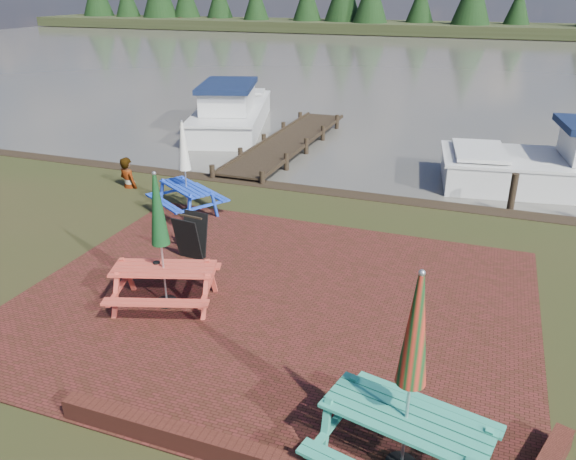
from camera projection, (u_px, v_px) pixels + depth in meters
The scene contains 11 objects.
ground at pixel (251, 332), 9.24m from camera, with size 120.00×120.00×0.00m, color black.
paving at pixel (274, 302), 10.09m from camera, with size 9.00×7.50×0.02m, color #381A12.
water at pixel (453, 63), 41.08m from camera, with size 120.00×60.00×0.02m, color #4B4740.
far_treeline at pixel (479, 4), 64.73m from camera, with size 120.00×10.00×8.10m.
picnic_table_teal at pixel (407, 408), 6.24m from camera, with size 2.21×2.05×2.62m.
picnic_table_red at pixel (163, 262), 9.68m from camera, with size 2.17×2.04×2.46m.
picnic_table_blue at pixel (186, 182), 13.74m from camera, with size 2.20×2.15×2.32m.
chalkboard at pixel (191, 236), 11.57m from camera, with size 0.60×0.60×0.94m.
jetty at pixel (287, 142), 20.00m from camera, with size 1.76×9.08×1.00m.
boat_jetty at pixel (231, 113), 22.88m from camera, with size 4.60×7.86×2.16m.
person at pixel (126, 158), 15.53m from camera, with size 0.62×0.41×1.71m, color gray.
Camera 1 is at (3.24, -7.11, 5.24)m, focal length 35.00 mm.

